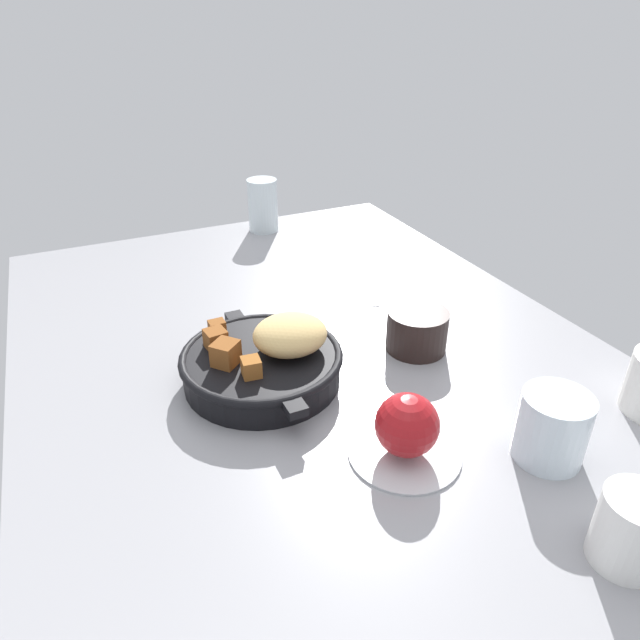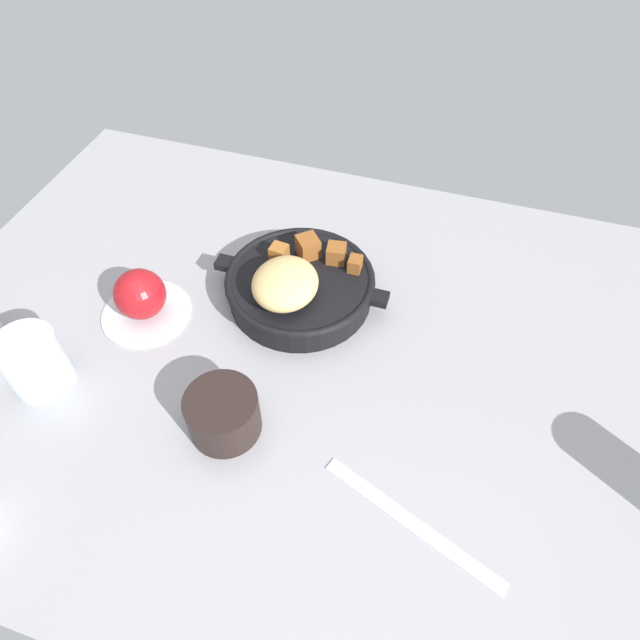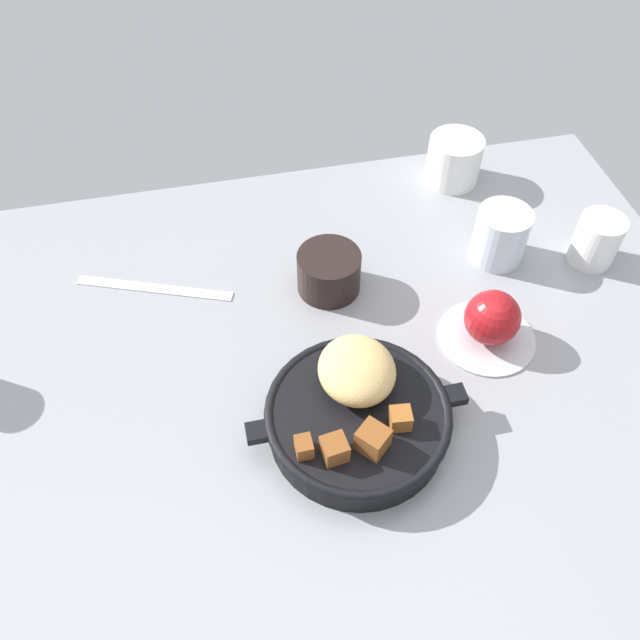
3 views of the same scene
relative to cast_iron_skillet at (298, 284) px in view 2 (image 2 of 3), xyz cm
name	(u,v)px [view 2 (image 2 of 3)]	position (x,y,z in cm)	size (l,w,h in cm)	color
ground_plane	(307,356)	(-4.01, 8.69, -4.40)	(112.95, 81.61, 2.40)	gray
cast_iron_skillet	(298,284)	(0.00, 0.00, 0.00)	(25.93, 21.65, 8.98)	black
saucer_plate	(147,312)	(20.09, 9.30, -2.90)	(12.86, 12.86, 0.60)	#B7BABF
red_apple	(140,294)	(20.09, 9.30, 1.00)	(7.20, 7.20, 7.20)	maroon
butter_knife	(411,522)	(-22.39, 27.55, -3.02)	(22.45, 1.60, 0.36)	silver
water_glass_short	(34,362)	(27.03, 23.58, 0.89)	(7.70, 7.70, 8.19)	silver
coffee_mug_dark	(223,414)	(1.73, 22.71, -0.16)	(8.82, 8.82, 6.08)	black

